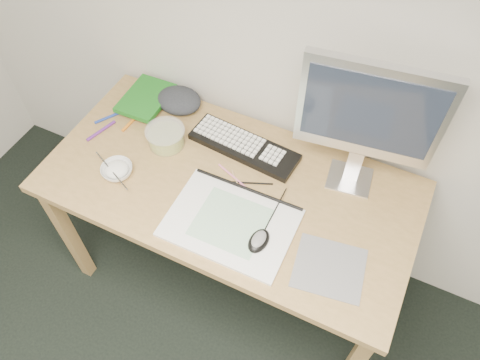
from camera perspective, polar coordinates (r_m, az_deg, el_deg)
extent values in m
plane|color=beige|center=(1.57, 12.38, 18.78)|extent=(3.60, 0.00, 3.60)
cube|color=tan|center=(2.22, -20.14, -6.23)|extent=(0.05, 0.05, 0.71)
cube|color=tan|center=(2.45, -11.75, 4.48)|extent=(0.05, 0.05, 0.71)
cube|color=tan|center=(2.18, 18.15, -6.88)|extent=(0.05, 0.05, 0.71)
cube|color=tan|center=(1.76, -1.39, -0.83)|extent=(1.40, 0.70, 0.03)
cube|color=slate|center=(1.59, 10.83, -10.47)|extent=(0.26, 0.24, 0.00)
cube|color=white|center=(1.64, -1.15, -5.24)|extent=(0.44, 0.32, 0.01)
cube|color=black|center=(1.84, 0.51, 4.09)|extent=(0.45, 0.18, 0.03)
cube|color=silver|center=(1.81, 13.20, 0.19)|extent=(0.18, 0.16, 0.01)
cube|color=silver|center=(1.75, 13.66, 1.71)|extent=(0.06, 0.02, 0.15)
cube|color=silver|center=(1.55, 15.58, 7.99)|extent=(0.46, 0.09, 0.37)
cube|color=black|center=(1.54, 15.65, 8.22)|extent=(0.42, 0.06, 0.29)
ellipsoid|color=black|center=(1.58, 2.31, -7.23)|extent=(0.07, 0.11, 0.03)
imported|color=silver|center=(1.82, -14.75, 1.12)|extent=(0.15, 0.15, 0.04)
cylinder|color=silver|center=(1.80, -15.39, 1.11)|extent=(0.21, 0.11, 0.02)
cylinder|color=gold|center=(1.87, -9.02, 5.20)|extent=(0.18, 0.18, 0.08)
cube|color=maroon|center=(2.08, -11.33, 9.73)|extent=(0.17, 0.22, 0.02)
cube|color=#1A6A1B|center=(2.05, -11.40, 9.76)|extent=(0.18, 0.24, 0.02)
ellipsoid|color=#26292E|center=(2.01, -7.44, 9.60)|extent=(0.19, 0.18, 0.07)
cylinder|color=pink|center=(1.75, -0.42, 0.06)|extent=(0.19, 0.08, 0.01)
cylinder|color=tan|center=(1.73, -0.08, -1.10)|extent=(0.13, 0.14, 0.01)
cylinder|color=black|center=(1.75, 1.14, -0.36)|extent=(0.17, 0.07, 0.01)
cylinder|color=navy|center=(2.04, -15.72, 7.38)|extent=(0.07, 0.11, 0.01)
cylinder|color=orange|center=(2.00, -12.98, 7.08)|extent=(0.02, 0.13, 0.01)
cylinder|color=#5A227F|center=(1.99, -16.58, 5.77)|extent=(0.05, 0.14, 0.01)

